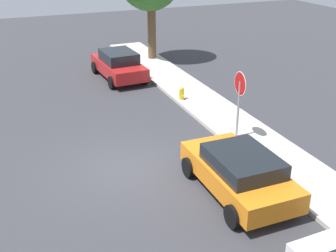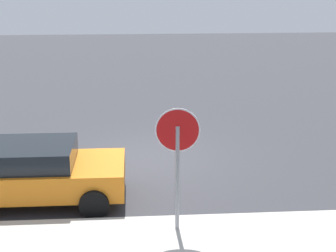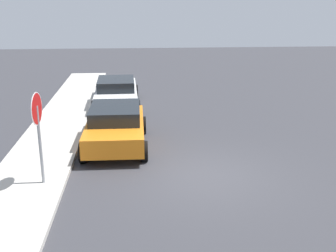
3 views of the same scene
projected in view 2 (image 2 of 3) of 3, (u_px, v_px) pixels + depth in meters
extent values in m
plane|color=#38383D|center=(148.00, 158.00, 14.54)|extent=(60.00, 60.00, 0.00)
cube|color=beige|center=(157.00, 245.00, 9.77)|extent=(32.00, 2.16, 0.14)
cylinder|color=gray|center=(177.00, 182.00, 9.98)|extent=(0.08, 0.08, 2.27)
cylinder|color=white|center=(178.00, 130.00, 9.67)|extent=(0.86, 0.08, 0.86)
cylinder|color=red|center=(178.00, 130.00, 9.67)|extent=(0.80, 0.09, 0.80)
cube|color=orange|center=(36.00, 176.00, 11.64)|extent=(4.01, 1.89, 0.61)
cube|color=black|center=(26.00, 154.00, 11.48)|extent=(2.16, 1.66, 0.46)
cylinder|color=black|center=(99.00, 171.00, 12.72)|extent=(0.64, 0.22, 0.64)
cylinder|color=black|center=(94.00, 204.00, 10.92)|extent=(0.64, 0.22, 0.64)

